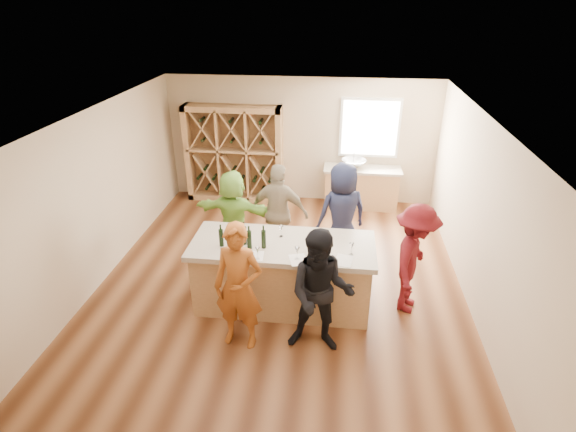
# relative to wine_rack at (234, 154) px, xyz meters

# --- Properties ---
(floor) EXTENTS (6.00, 7.00, 0.10)m
(floor) POSITION_rel_wine_rack_xyz_m (1.50, -3.27, -1.15)
(floor) COLOR brown
(floor) RESTS_ON ground
(ceiling) EXTENTS (6.00, 7.00, 0.10)m
(ceiling) POSITION_rel_wine_rack_xyz_m (1.50, -3.27, 1.75)
(ceiling) COLOR white
(ceiling) RESTS_ON ground
(wall_back) EXTENTS (6.00, 0.10, 2.80)m
(wall_back) POSITION_rel_wine_rack_xyz_m (1.50, 0.28, 0.30)
(wall_back) COLOR #C6AF8F
(wall_back) RESTS_ON ground
(wall_front) EXTENTS (6.00, 0.10, 2.80)m
(wall_front) POSITION_rel_wine_rack_xyz_m (1.50, -6.82, 0.30)
(wall_front) COLOR #C6AF8F
(wall_front) RESTS_ON ground
(wall_left) EXTENTS (0.10, 7.00, 2.80)m
(wall_left) POSITION_rel_wine_rack_xyz_m (-1.55, -3.27, 0.30)
(wall_left) COLOR #C6AF8F
(wall_left) RESTS_ON ground
(wall_right) EXTENTS (0.10, 7.00, 2.80)m
(wall_right) POSITION_rel_wine_rack_xyz_m (4.55, -3.27, 0.30)
(wall_right) COLOR #C6AF8F
(wall_right) RESTS_ON ground
(window_frame) EXTENTS (1.30, 0.06, 1.30)m
(window_frame) POSITION_rel_wine_rack_xyz_m (3.00, 0.20, 0.65)
(window_frame) COLOR white
(window_frame) RESTS_ON wall_back
(window_pane) EXTENTS (1.18, 0.01, 1.18)m
(window_pane) POSITION_rel_wine_rack_xyz_m (3.00, 0.17, 0.65)
(window_pane) COLOR white
(window_pane) RESTS_ON wall_back
(wine_rack) EXTENTS (2.20, 0.45, 2.20)m
(wine_rack) POSITION_rel_wine_rack_xyz_m (0.00, 0.00, 0.00)
(wine_rack) COLOR tan
(wine_rack) RESTS_ON floor
(back_counter_base) EXTENTS (1.60, 0.58, 0.86)m
(back_counter_base) POSITION_rel_wine_rack_xyz_m (2.90, -0.07, -0.67)
(back_counter_base) COLOR tan
(back_counter_base) RESTS_ON floor
(back_counter_top) EXTENTS (1.70, 0.62, 0.06)m
(back_counter_top) POSITION_rel_wine_rack_xyz_m (2.90, -0.07, -0.21)
(back_counter_top) COLOR #B2A592
(back_counter_top) RESTS_ON back_counter_base
(sink) EXTENTS (0.54, 0.54, 0.19)m
(sink) POSITION_rel_wine_rack_xyz_m (2.70, -0.07, -0.09)
(sink) COLOR silver
(sink) RESTS_ON back_counter_top
(faucet) EXTENTS (0.02, 0.02, 0.30)m
(faucet) POSITION_rel_wine_rack_xyz_m (2.70, 0.11, -0.03)
(faucet) COLOR silver
(faucet) RESTS_ON back_counter_top
(tasting_counter_base) EXTENTS (2.60, 1.00, 1.00)m
(tasting_counter_base) POSITION_rel_wine_rack_xyz_m (1.61, -3.83, -0.60)
(tasting_counter_base) COLOR tan
(tasting_counter_base) RESTS_ON floor
(tasting_counter_top) EXTENTS (2.72, 1.12, 0.08)m
(tasting_counter_top) POSITION_rel_wine_rack_xyz_m (1.61, -3.83, -0.06)
(tasting_counter_top) COLOR #B2A592
(tasting_counter_top) RESTS_ON tasting_counter_base
(wine_bottle_a) EXTENTS (0.07, 0.07, 0.27)m
(wine_bottle_a) POSITION_rel_wine_rack_xyz_m (0.74, -4.01, 0.11)
(wine_bottle_a) COLOR black
(wine_bottle_a) RESTS_ON tasting_counter_top
(wine_bottle_b) EXTENTS (0.07, 0.07, 0.28)m
(wine_bottle_b) POSITION_rel_wine_rack_xyz_m (0.95, -4.08, 0.12)
(wine_bottle_b) COLOR black
(wine_bottle_b) RESTS_ON tasting_counter_top
(wine_bottle_c) EXTENTS (0.08, 0.08, 0.28)m
(wine_bottle_c) POSITION_rel_wine_rack_xyz_m (1.06, -3.92, 0.12)
(wine_bottle_c) COLOR black
(wine_bottle_c) RESTS_ON tasting_counter_top
(wine_bottle_d) EXTENTS (0.09, 0.09, 0.28)m
(wine_bottle_d) POSITION_rel_wine_rack_xyz_m (1.16, -4.03, 0.12)
(wine_bottle_d) COLOR black
(wine_bottle_d) RESTS_ON tasting_counter_top
(wine_bottle_e) EXTENTS (0.08, 0.08, 0.28)m
(wine_bottle_e) POSITION_rel_wine_rack_xyz_m (1.36, -3.99, 0.12)
(wine_bottle_e) COLOR black
(wine_bottle_e) RESTS_ON tasting_counter_top
(wine_glass_a) EXTENTS (0.07, 0.07, 0.18)m
(wine_glass_a) POSITION_rel_wine_rack_xyz_m (1.33, -4.30, 0.07)
(wine_glass_a) COLOR white
(wine_glass_a) RESTS_ON tasting_counter_top
(wine_glass_b) EXTENTS (0.08, 0.08, 0.19)m
(wine_glass_b) POSITION_rel_wine_rack_xyz_m (1.87, -4.25, 0.08)
(wine_glass_b) COLOR white
(wine_glass_b) RESTS_ON tasting_counter_top
(wine_glass_c) EXTENTS (0.08, 0.08, 0.19)m
(wine_glass_c) POSITION_rel_wine_rack_xyz_m (2.26, -4.24, 0.07)
(wine_glass_c) COLOR white
(wine_glass_c) RESTS_ON tasting_counter_top
(wine_glass_d) EXTENTS (0.08, 0.08, 0.18)m
(wine_glass_d) POSITION_rel_wine_rack_xyz_m (2.03, -3.98, 0.07)
(wine_glass_d) COLOR white
(wine_glass_d) RESTS_ON tasting_counter_top
(wine_glass_e) EXTENTS (0.08, 0.08, 0.19)m
(wine_glass_e) POSITION_rel_wine_rack_xyz_m (2.61, -4.04, 0.07)
(wine_glass_e) COLOR white
(wine_glass_e) RESTS_ON tasting_counter_top
(tasting_menu_a) EXTENTS (0.22, 0.29, 0.00)m
(tasting_menu_a) POSITION_rel_wine_rack_xyz_m (1.29, -4.23, -0.02)
(tasting_menu_a) COLOR white
(tasting_menu_a) RESTS_ON tasting_counter_top
(tasting_menu_b) EXTENTS (0.31, 0.36, 0.00)m
(tasting_menu_b) POSITION_rel_wine_rack_xyz_m (1.88, -4.26, -0.02)
(tasting_menu_b) COLOR white
(tasting_menu_b) RESTS_ON tasting_counter_top
(tasting_menu_c) EXTENTS (0.28, 0.35, 0.00)m
(tasting_menu_c) POSITION_rel_wine_rack_xyz_m (2.51, -4.20, -0.02)
(tasting_menu_c) COLOR white
(tasting_menu_c) RESTS_ON tasting_counter_top
(person_near_left) EXTENTS (0.72, 0.57, 1.84)m
(person_near_left) POSITION_rel_wine_rack_xyz_m (1.15, -4.77, -0.18)
(person_near_left) COLOR #994C19
(person_near_left) RESTS_ON floor
(person_near_right) EXTENTS (0.88, 0.50, 1.80)m
(person_near_right) POSITION_rel_wine_rack_xyz_m (2.23, -4.74, -0.20)
(person_near_right) COLOR black
(person_near_right) RESTS_ON floor
(person_server) EXTENTS (0.83, 1.23, 1.74)m
(person_server) POSITION_rel_wine_rack_xyz_m (3.55, -3.71, -0.23)
(person_server) COLOR #590F14
(person_server) RESTS_ON floor
(person_far_mid) EXTENTS (1.12, 0.69, 1.80)m
(person_far_mid) POSITION_rel_wine_rack_xyz_m (1.37, -2.46, -0.20)
(person_far_mid) COLOR gray
(person_far_mid) RESTS_ON floor
(person_far_right) EXTENTS (1.06, 0.90, 1.85)m
(person_far_right) POSITION_rel_wine_rack_xyz_m (2.47, -2.43, -0.18)
(person_far_right) COLOR #191E38
(person_far_right) RESTS_ON floor
(person_far_left) EXTENTS (1.57, 0.70, 1.65)m
(person_far_left) POSITION_rel_wine_rack_xyz_m (0.54, -2.47, -0.28)
(person_far_left) COLOR #8CC64C
(person_far_left) RESTS_ON floor
(wine_glass_f) EXTENTS (0.07, 0.07, 0.18)m
(wine_glass_f) POSITION_rel_wine_rack_xyz_m (1.56, -3.63, 0.07)
(wine_glass_f) COLOR white
(wine_glass_f) RESTS_ON tasting_counter_top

